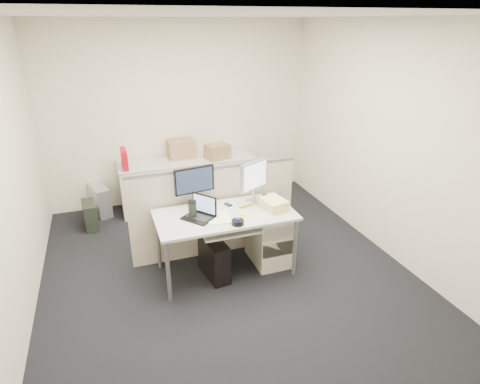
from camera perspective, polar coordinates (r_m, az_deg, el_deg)
name	(u,v)px	position (r m, az deg, el deg)	size (l,w,h in m)	color
floor	(226,271)	(4.71, -2.02, -11.14)	(4.00, 4.50, 0.01)	black
ceiling	(222,15)	(3.89, -2.62, 23.87)	(4.00, 4.50, 0.01)	white
wall_back	(180,114)	(6.22, -8.54, 10.86)	(4.00, 0.02, 2.70)	beige
wall_front	(349,286)	(2.27, 15.23, -12.77)	(4.00, 0.02, 2.70)	beige
wall_left	(4,183)	(4.04, -30.50, 1.05)	(0.02, 4.50, 2.70)	beige
wall_right	(387,141)	(5.04, 20.16, 6.79)	(0.02, 4.50, 2.70)	beige
desk	(225,219)	(4.37, -2.14, -3.87)	(1.50, 0.75, 0.73)	#BAB6AD
keyboard_tray	(230,230)	(4.24, -1.40, -5.45)	(0.62, 0.32, 0.02)	#BAB6AD
drawer_pedestal	(269,236)	(4.74, 4.13, -6.26)	(0.40, 0.55, 0.65)	silver
cubicle_partition	(214,212)	(4.81, -3.70, -2.80)	(2.00, 0.06, 1.10)	#B5A691
back_counter	(188,183)	(6.21, -7.42, 1.32)	(2.00, 0.60, 0.72)	silver
monitor_main	(195,186)	(4.47, -6.48, 0.79)	(0.46, 0.18, 0.46)	black
monitor_small	(254,182)	(4.52, 1.97, 1.36)	(0.40, 0.20, 0.49)	#B7B7BC
laptop	(198,209)	(4.21, -6.00, -2.38)	(0.31, 0.23, 0.23)	black
trackball	(238,222)	(4.11, -0.32, -4.33)	(0.13, 0.13, 0.05)	black
desk_phone	(273,201)	(4.59, 4.71, -1.22)	(0.20, 0.16, 0.06)	black
paper_stack	(218,218)	(4.25, -3.09, -3.67)	(0.24, 0.31, 0.01)	white
sticky_pad	(243,214)	(4.31, 0.50, -3.19)	(0.08, 0.08, 0.01)	#FEF61D
travel_mug	(193,210)	(4.24, -6.77, -2.56)	(0.09, 0.09, 0.18)	black
banana	(246,205)	(4.50, 0.87, -1.79)	(0.20, 0.05, 0.04)	yellow
cellphone	(228,204)	(4.54, -1.70, -1.79)	(0.05, 0.10, 0.01)	black
manila_folders	(274,204)	(4.45, 4.81, -1.70)	(0.23, 0.29, 0.11)	#E4D37C
keyboard	(233,226)	(4.28, -0.97, -4.83)	(0.46, 0.16, 0.03)	black
pc_tower_desk	(214,259)	(4.51, -3.70, -9.42)	(0.19, 0.48, 0.45)	black
pc_tower_spare_dark	(90,215)	(5.90, -20.56, -3.09)	(0.16, 0.40, 0.37)	black
pc_tower_spare_silver	(100,200)	(6.25, -19.26, -1.10)	(0.19, 0.47, 0.44)	#B7B7BC
cardboard_box_left	(181,149)	(6.14, -8.36, 6.04)	(0.39, 0.29, 0.29)	#A08055
cardboard_box_right	(217,152)	(6.03, -3.24, 5.68)	(0.33, 0.26, 0.24)	#A08055
red_binder	(124,159)	(5.84, -16.13, 4.46)	(0.07, 0.32, 0.29)	#B50515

